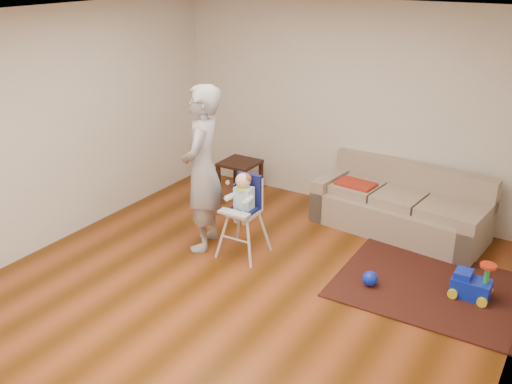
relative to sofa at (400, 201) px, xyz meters
The scene contains 9 objects.
ground 2.50m from the sofa, 111.24° to the right, with size 5.50×5.50×0.00m, color #4F2707.
room_envelope 2.47m from the sofa, 116.73° to the right, with size 5.04×5.52×2.72m.
sofa is the anchor object (origin of this frame).
side_table 2.32m from the sofa, behind, with size 0.50×0.50×0.50m, color black, non-canonical shape.
area_rug 1.41m from the sofa, 53.83° to the right, with size 2.00×1.50×0.02m, color black.
ride_on_toy 1.56m from the sofa, 43.89° to the right, with size 0.37×0.26×0.41m, color #1027C8, non-canonical shape.
toy_ball 1.46m from the sofa, 82.35° to the right, with size 0.16×0.16×0.16m, color #1027C8.
high_chair 1.99m from the sofa, 130.94° to the right, with size 0.47×0.47×1.00m.
adult 2.46m from the sofa, 139.22° to the right, with size 0.70×0.46×1.92m, color #9D9C9F.
Camera 1 is at (2.75, -4.06, 3.18)m, focal length 40.00 mm.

